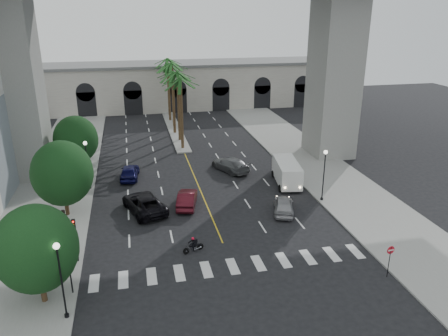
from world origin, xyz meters
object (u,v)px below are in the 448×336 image
at_px(motorcycle_rider, 194,245).
at_px(car_e, 130,172).
at_px(cargo_van, 287,172).
at_px(pedestrian_a, 75,247).
at_px(car_a, 284,205).
at_px(pedestrian_b, 64,220).
at_px(traffic_signal_near, 69,262).
at_px(lamp_post_left_near, 61,274).
at_px(lamp_post_left_far, 87,161).
at_px(do_not_enter_sign, 390,255).
at_px(lamp_post_right, 324,171).
at_px(car_c, 144,203).
at_px(car_b, 187,199).
at_px(car_d, 230,164).
at_px(traffic_signal_far, 75,233).

distance_m(motorcycle_rider, car_e, 17.78).
relative_size(cargo_van, pedestrian_a, 3.24).
height_order(car_a, pedestrian_b, pedestrian_b).
height_order(traffic_signal_near, pedestrian_a, traffic_signal_near).
relative_size(lamp_post_left_near, pedestrian_b, 2.77).
distance_m(lamp_post_left_far, do_not_enter_sign, 30.50).
relative_size(lamp_post_right, car_a, 1.21).
xyz_separation_m(car_c, do_not_enter_sign, (16.50, -14.57, 0.97)).
bearing_deg(car_b, cargo_van, -150.53).
height_order(lamp_post_left_near, car_a, lamp_post_left_near).
distance_m(lamp_post_left_near, pedestrian_b, 12.01).
relative_size(pedestrian_a, pedestrian_b, 1.00).
xyz_separation_m(traffic_signal_near, car_d, (15.71, 20.88, -1.71)).
relative_size(car_a, car_e, 0.92).
bearing_deg(pedestrian_a, traffic_signal_near, -106.98).
bearing_deg(pedestrian_a, motorcycle_rider, -23.83).
bearing_deg(traffic_signal_far, lamp_post_right, 15.98).
relative_size(lamp_post_left_far, car_d, 0.97).
bearing_deg(traffic_signal_near, car_d, 53.05).
relative_size(car_d, pedestrian_a, 2.87).
bearing_deg(pedestrian_a, car_c, 34.16).
relative_size(lamp_post_left_near, lamp_post_right, 1.00).
distance_m(lamp_post_right, pedestrian_b, 24.34).
relative_size(car_d, pedestrian_b, 2.87).
bearing_deg(lamp_post_left_near, car_e, 79.85).
height_order(lamp_post_right, do_not_enter_sign, lamp_post_right).
relative_size(lamp_post_left_near, car_c, 0.87).
bearing_deg(car_a, car_d, -60.89).
xyz_separation_m(lamp_post_left_far, traffic_signal_far, (0.10, -14.50, -0.71)).
xyz_separation_m(lamp_post_right, car_c, (-17.40, 1.38, -2.37)).
xyz_separation_m(traffic_signal_near, car_a, (18.08, 8.86, -1.76)).
xyz_separation_m(car_a, pedestrian_b, (-19.60, 0.38, 0.36)).
distance_m(traffic_signal_near, do_not_enter_sign, 21.98).
height_order(car_e, pedestrian_b, pedestrian_b).
bearing_deg(car_a, motorcycle_rider, 46.94).
height_order(traffic_signal_far, car_e, traffic_signal_far).
relative_size(car_a, pedestrian_b, 2.28).
relative_size(lamp_post_right, car_e, 1.12).
bearing_deg(car_c, car_b, 166.81).
bearing_deg(car_b, car_e, -44.99).
bearing_deg(lamp_post_left_near, motorcycle_rider, 34.92).
relative_size(traffic_signal_far, car_a, 0.83).
height_order(lamp_post_left_far, pedestrian_b, lamp_post_left_far).
bearing_deg(cargo_van, traffic_signal_near, -134.81).
distance_m(pedestrian_a, do_not_enter_sign, 23.12).
xyz_separation_m(car_e, pedestrian_b, (-5.59, -11.62, 0.30)).
height_order(lamp_post_left_far, pedestrian_a, lamp_post_left_far).
xyz_separation_m(traffic_signal_far, car_c, (5.30, 7.88, -1.66)).
relative_size(traffic_signal_near, car_e, 0.76).
xyz_separation_m(lamp_post_right, traffic_signal_near, (-22.70, -10.50, -0.71)).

